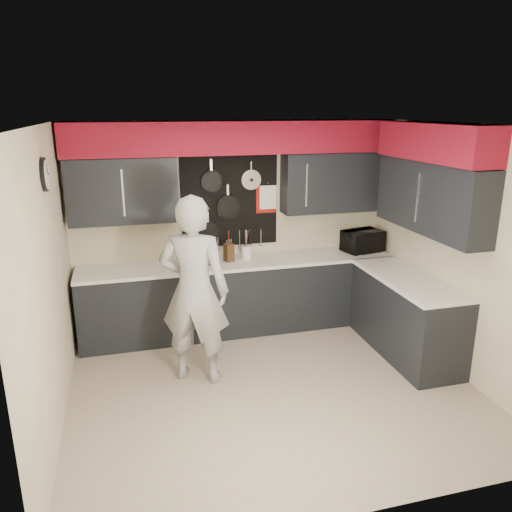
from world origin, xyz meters
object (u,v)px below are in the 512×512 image
object	(u,v)px
coffee_maker	(201,250)
person	(194,291)
knife_block	(229,253)
microwave	(363,241)
utensil_crock	(246,252)

from	to	relation	value
coffee_maker	person	size ratio (longest dim) A/B	0.16
knife_block	microwave	bearing A→B (deg)	-20.13
utensil_crock	person	distance (m)	1.40
utensil_crock	person	bearing A→B (deg)	-126.05
utensil_crock	person	world-z (taller)	person
knife_block	utensil_crock	xyz separation A→B (m)	(0.24, 0.06, -0.03)
utensil_crock	coffee_maker	bearing A→B (deg)	-175.49
microwave	utensil_crock	distance (m)	1.56
utensil_crock	microwave	bearing A→B (deg)	-2.69
coffee_maker	microwave	bearing A→B (deg)	-4.89
microwave	utensil_crock	xyz separation A→B (m)	(-1.55, 0.07, -0.06)
knife_block	coffee_maker	distance (m)	0.34
microwave	knife_block	distance (m)	1.79
microwave	knife_block	size ratio (longest dim) A/B	2.23
microwave	person	distance (m)	2.60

